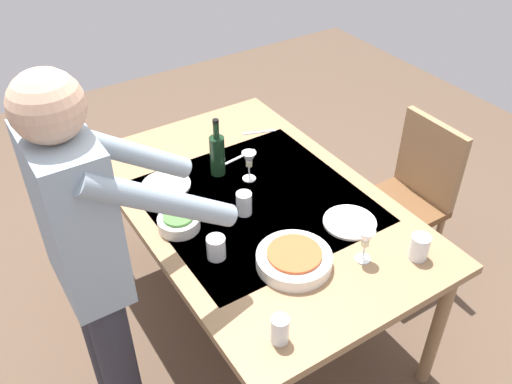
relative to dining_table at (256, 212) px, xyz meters
The scene contains 17 objects.
ground_plane 0.70m from the dining_table, ahead, with size 6.00×6.00×0.00m, color brown.
dining_table is the anchor object (origin of this frame).
chair_near 0.94m from the dining_table, 97.50° to the right, with size 0.40×0.40×0.91m.
person_server 0.86m from the dining_table, 103.11° to the left, with size 0.42×0.61×1.69m.
wine_bottle 0.34m from the dining_table, ahead, with size 0.07×0.07×0.30m.
wine_glass_left 0.24m from the dining_table, 21.57° to the right, with size 0.07×0.07×0.15m.
wine_glass_right 0.59m from the dining_table, 164.14° to the right, with size 0.07×0.07×0.15m.
water_cup_near_left 0.75m from the dining_table, 151.98° to the right, with size 0.08×0.08×0.11m, color silver.
water_cup_near_right 0.16m from the dining_table, 115.83° to the left, with size 0.07×0.07×0.11m, color silver.
water_cup_far_left 0.78m from the dining_table, 153.32° to the left, with size 0.06×0.06×0.11m, color silver.
water_cup_far_right 0.41m from the dining_table, 123.71° to the left, with size 0.08×0.08×0.10m, color silver.
serving_bowl_pasta 0.45m from the dining_table, 167.42° to the left, with size 0.30×0.30×0.07m.
side_bowl_salad 0.39m from the dining_table, 86.84° to the left, with size 0.18×0.18×0.07m.
dinner_plate_near 0.44m from the dining_table, 42.38° to the left, with size 0.23×0.23×0.01m, color white.
dinner_plate_far 0.44m from the dining_table, 143.88° to the right, with size 0.23×0.23×0.01m, color white.
table_knife 0.37m from the dining_table, 19.43° to the right, with size 0.01×0.20×0.01m, color silver.
table_fork 0.60m from the dining_table, 34.21° to the right, with size 0.01×0.18×0.01m, color silver.
Camera 1 is at (-1.65, 1.06, 2.32)m, focal length 38.71 mm.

